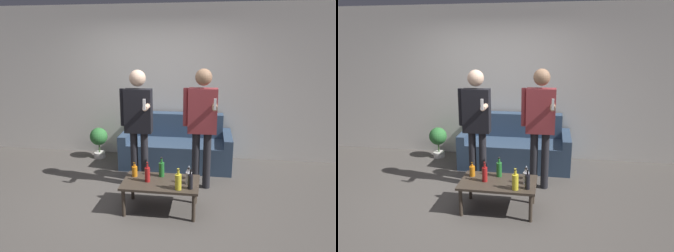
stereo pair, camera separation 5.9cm
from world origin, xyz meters
The scene contains 14 objects.
ground_plane centered at (0.00, 0.00, 0.00)m, with size 16.00×16.00×0.00m, color #514C47.
wall_back centered at (0.00, 1.93, 1.35)m, with size 8.00×0.06×2.70m.
couch centered at (0.35, 1.49, 0.31)m, with size 1.83×0.84×0.86m.
coffee_table centered at (0.32, -0.05, 0.34)m, with size 0.94×0.53×0.38m.
bottle_orange centered at (0.70, -0.20, 0.48)m, with size 0.06×0.06×0.24m.
bottle_green centered at (-0.03, 0.06, 0.45)m, with size 0.07×0.07×0.18m.
bottle_dark centered at (0.67, -0.06, 0.46)m, with size 0.08×0.08×0.20m.
bottle_yellow centered at (0.16, -0.07, 0.48)m, with size 0.07×0.07×0.25m.
bottle_red centered at (0.31, 0.10, 0.48)m, with size 0.07×0.07×0.26m.
bottle_clear centered at (0.56, -0.23, 0.48)m, with size 0.08×0.08×0.26m.
wine_glass_near centered at (0.66, 0.08, 0.51)m, with size 0.08×0.08×0.18m.
person_standing_left centered at (-0.10, 0.57, 1.02)m, with size 0.45×0.43×1.69m.
person_standing_right centered at (0.79, 0.64, 1.02)m, with size 0.47×0.43×1.71m.
potted_plant centered at (-1.10, 1.60, 0.36)m, with size 0.32×0.32×0.57m.
Camera 2 is at (0.94, -3.39, 2.00)m, focal length 32.00 mm.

